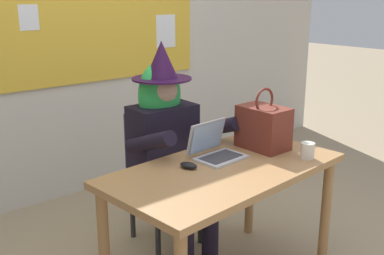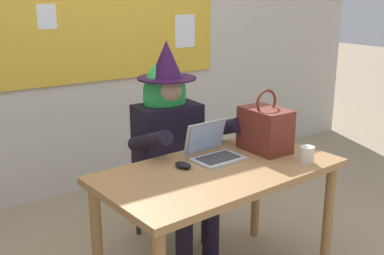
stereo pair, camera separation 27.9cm
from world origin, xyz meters
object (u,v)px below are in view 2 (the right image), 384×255
object	(u,v)px
desk_main	(219,184)
handbag	(265,129)
person_costumed	(172,135)
computer_mouse	(183,165)
laptop	(213,150)
chair_at_desk	(164,168)
coffee_mug	(307,155)

from	to	relation	value
desk_main	handbag	world-z (taller)	handbag
person_costumed	handbag	distance (m)	0.62
computer_mouse	person_costumed	bearing A→B (deg)	47.37
laptop	handbag	size ratio (longest dim) A/B	0.78
chair_at_desk	handbag	bearing A→B (deg)	32.10
chair_at_desk	computer_mouse	distance (m)	0.71
desk_main	coffee_mug	distance (m)	0.52
desk_main	chair_at_desk	bearing A→B (deg)	83.86
laptop	handbag	xyz separation A→B (m)	(0.34, -0.06, 0.09)
coffee_mug	laptop	bearing A→B (deg)	137.23
coffee_mug	desk_main	bearing A→B (deg)	154.66
person_costumed	laptop	size ratio (longest dim) A/B	4.69
person_costumed	laptop	world-z (taller)	person_costumed
person_costumed	computer_mouse	bearing A→B (deg)	-23.08
coffee_mug	handbag	bearing A→B (deg)	99.33
desk_main	handbag	bearing A→B (deg)	11.41
desk_main	laptop	size ratio (longest dim) A/B	4.72
computer_mouse	coffee_mug	size ratio (longest dim) A/B	1.09
chair_at_desk	laptop	bearing A→B (deg)	3.59
chair_at_desk	coffee_mug	world-z (taller)	chair_at_desk
desk_main	chair_at_desk	xyz separation A→B (m)	(0.08, 0.72, -0.15)
chair_at_desk	handbag	xyz separation A→B (m)	(0.33, -0.64, 0.38)
laptop	coffee_mug	size ratio (longest dim) A/B	3.10
chair_at_desk	laptop	xyz separation A→B (m)	(-0.01, -0.57, 0.29)
person_costumed	desk_main	bearing A→B (deg)	-3.71
desk_main	computer_mouse	bearing A→B (deg)	147.16
laptop	coffee_mug	xyz separation A→B (m)	(0.39, -0.36, 0.00)
desk_main	laptop	xyz separation A→B (m)	(0.06, 0.15, 0.15)
laptop	handbag	bearing A→B (deg)	-14.02
person_costumed	computer_mouse	size ratio (longest dim) A/B	13.27
desk_main	coffee_mug	xyz separation A→B (m)	(0.45, -0.21, 0.15)
person_costumed	laptop	xyz separation A→B (m)	(-0.00, -0.45, 0.02)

